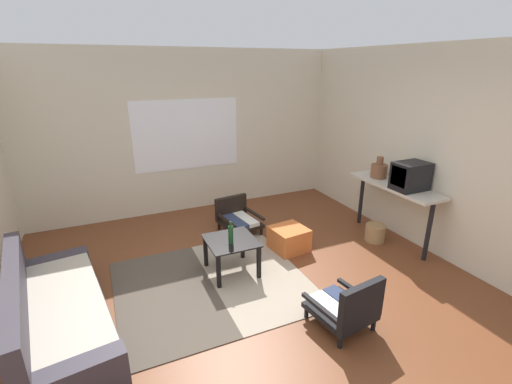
{
  "coord_description": "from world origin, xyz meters",
  "views": [
    {
      "loc": [
        -1.37,
        -2.89,
        2.43
      ],
      "look_at": [
        0.38,
        1.0,
        0.9
      ],
      "focal_mm": 24.95,
      "sensor_mm": 36.0,
      "label": 1
    }
  ],
  "objects_px": {
    "couch": "(53,312)",
    "clay_vase": "(379,170)",
    "crt_television": "(410,176)",
    "armchair_by_window": "(237,217)",
    "console_shelf": "(394,191)",
    "wicker_basket": "(375,233)",
    "coffee_table": "(231,246)",
    "armchair_striped_foreground": "(347,307)",
    "glass_bottle": "(231,234)",
    "ottoman_orange": "(289,239)"
  },
  "relations": [
    {
      "from": "coffee_table",
      "to": "glass_bottle",
      "type": "xyz_separation_m",
      "value": [
        -0.03,
        -0.08,
        0.2
      ]
    },
    {
      "from": "armchair_by_window",
      "to": "clay_vase",
      "type": "height_order",
      "value": "clay_vase"
    },
    {
      "from": "console_shelf",
      "to": "crt_television",
      "type": "distance_m",
      "value": 0.37
    },
    {
      "from": "couch",
      "to": "ottoman_orange",
      "type": "xyz_separation_m",
      "value": [
        2.84,
        0.48,
        -0.05
      ]
    },
    {
      "from": "wicker_basket",
      "to": "armchair_striped_foreground",
      "type": "bearing_deg",
      "value": -139.3
    },
    {
      "from": "armchair_by_window",
      "to": "clay_vase",
      "type": "distance_m",
      "value": 2.23
    },
    {
      "from": "crt_television",
      "to": "clay_vase",
      "type": "bearing_deg",
      "value": 89.69
    },
    {
      "from": "couch",
      "to": "armchair_striped_foreground",
      "type": "xyz_separation_m",
      "value": [
        2.57,
        -1.14,
        0.04
      ]
    },
    {
      "from": "couch",
      "to": "console_shelf",
      "type": "distance_m",
      "value": 4.37
    },
    {
      "from": "armchair_striped_foreground",
      "to": "ottoman_orange",
      "type": "xyz_separation_m",
      "value": [
        0.27,
        1.62,
        -0.09
      ]
    },
    {
      "from": "armchair_by_window",
      "to": "crt_television",
      "type": "bearing_deg",
      "value": -36.47
    },
    {
      "from": "clay_vase",
      "to": "ottoman_orange",
      "type": "bearing_deg",
      "value": -179.6
    },
    {
      "from": "coffee_table",
      "to": "glass_bottle",
      "type": "relative_size",
      "value": 2.14
    },
    {
      "from": "coffee_table",
      "to": "glass_bottle",
      "type": "distance_m",
      "value": 0.22
    },
    {
      "from": "coffee_table",
      "to": "console_shelf",
      "type": "height_order",
      "value": "console_shelf"
    },
    {
      "from": "wicker_basket",
      "to": "crt_television",
      "type": "bearing_deg",
      "value": -54.15
    },
    {
      "from": "couch",
      "to": "armchair_striped_foreground",
      "type": "bearing_deg",
      "value": -23.9
    },
    {
      "from": "wicker_basket",
      "to": "coffee_table",
      "type": "bearing_deg",
      "value": 178.32
    },
    {
      "from": "console_shelf",
      "to": "armchair_by_window",
      "type": "bearing_deg",
      "value": 148.49
    },
    {
      "from": "crt_television",
      "to": "ottoman_orange",
      "type": "bearing_deg",
      "value": 158.98
    },
    {
      "from": "couch",
      "to": "ottoman_orange",
      "type": "distance_m",
      "value": 2.88
    },
    {
      "from": "armchair_by_window",
      "to": "console_shelf",
      "type": "bearing_deg",
      "value": -31.51
    },
    {
      "from": "couch",
      "to": "console_shelf",
      "type": "relative_size",
      "value": 1.52
    },
    {
      "from": "console_shelf",
      "to": "clay_vase",
      "type": "distance_m",
      "value": 0.4
    },
    {
      "from": "coffee_table",
      "to": "wicker_basket",
      "type": "xyz_separation_m",
      "value": [
        2.21,
        -0.06,
        -0.24
      ]
    },
    {
      "from": "armchair_striped_foreground",
      "to": "glass_bottle",
      "type": "relative_size",
      "value": 2.25
    },
    {
      "from": "console_shelf",
      "to": "ottoman_orange",
      "type": "bearing_deg",
      "value": 167.48
    },
    {
      "from": "armchair_by_window",
      "to": "wicker_basket",
      "type": "bearing_deg",
      "value": -33.46
    },
    {
      "from": "crt_television",
      "to": "wicker_basket",
      "type": "distance_m",
      "value": 0.99
    },
    {
      "from": "console_shelf",
      "to": "crt_television",
      "type": "bearing_deg",
      "value": -90.75
    },
    {
      "from": "wicker_basket",
      "to": "couch",
      "type": "bearing_deg",
      "value": -177.26
    },
    {
      "from": "ottoman_orange",
      "to": "clay_vase",
      "type": "height_order",
      "value": "clay_vase"
    },
    {
      "from": "glass_bottle",
      "to": "crt_television",
      "type": "bearing_deg",
      "value": -6.45
    },
    {
      "from": "console_shelf",
      "to": "couch",
      "type": "bearing_deg",
      "value": -178.02
    },
    {
      "from": "clay_vase",
      "to": "glass_bottle",
      "type": "xyz_separation_m",
      "value": [
        -2.45,
        -0.31,
        -0.41
      ]
    },
    {
      "from": "ottoman_orange",
      "to": "armchair_by_window",
      "type": "bearing_deg",
      "value": 117.09
    },
    {
      "from": "coffee_table",
      "to": "wicker_basket",
      "type": "relative_size",
      "value": 2.08
    },
    {
      "from": "armchair_striped_foreground",
      "to": "crt_television",
      "type": "bearing_deg",
      "value": 30.74
    },
    {
      "from": "coffee_table",
      "to": "ottoman_orange",
      "type": "bearing_deg",
      "value": 13.3
    },
    {
      "from": "clay_vase",
      "to": "glass_bottle",
      "type": "height_order",
      "value": "clay_vase"
    },
    {
      "from": "couch",
      "to": "clay_vase",
      "type": "height_order",
      "value": "clay_vase"
    },
    {
      "from": "ottoman_orange",
      "to": "wicker_basket",
      "type": "bearing_deg",
      "value": -12.5
    },
    {
      "from": "couch",
      "to": "armchair_by_window",
      "type": "height_order",
      "value": "couch"
    },
    {
      "from": "armchair_striped_foreground",
      "to": "clay_vase",
      "type": "bearing_deg",
      "value": 42.73
    },
    {
      "from": "armchair_striped_foreground",
      "to": "wicker_basket",
      "type": "xyz_separation_m",
      "value": [
        1.55,
        1.34,
        -0.13
      ]
    },
    {
      "from": "coffee_table",
      "to": "crt_television",
      "type": "bearing_deg",
      "value": -8.31
    },
    {
      "from": "ottoman_orange",
      "to": "clay_vase",
      "type": "xyz_separation_m",
      "value": [
        1.49,
        0.01,
        0.81
      ]
    },
    {
      "from": "clay_vase",
      "to": "coffee_table",
      "type": "bearing_deg",
      "value": -174.58
    },
    {
      "from": "coffee_table",
      "to": "armchair_by_window",
      "type": "relative_size",
      "value": 0.89
    },
    {
      "from": "couch",
      "to": "crt_television",
      "type": "height_order",
      "value": "crt_television"
    }
  ]
}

